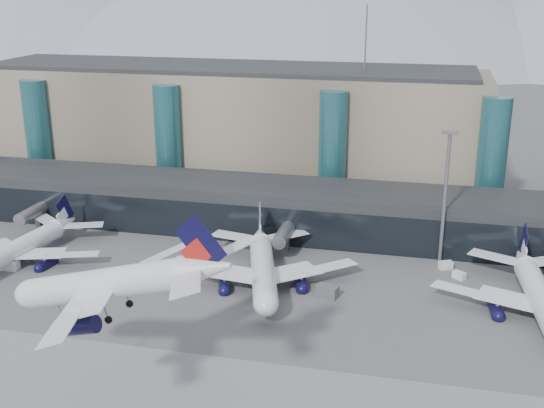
{
  "coord_description": "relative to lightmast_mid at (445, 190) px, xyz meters",
  "views": [
    {
      "loc": [
        26.19,
        -77.03,
        51.66
      ],
      "look_at": [
        0.62,
        32.0,
        14.62
      ],
      "focal_mm": 45.0,
      "sensor_mm": 36.0,
      "label": 1
    }
  ],
  "objects": [
    {
      "name": "jet_parked_mid",
      "position": [
        -31.28,
        -15.59,
        -10.0
      ],
      "size": [
        34.87,
        36.39,
        11.68
      ],
      "rotation": [
        0.0,
        0.0,
        1.85
      ],
      "color": "silver",
      "rests_on": "ground"
    },
    {
      "name": "ground",
      "position": [
        -30.0,
        -48.0,
        -14.42
      ],
      "size": [
        900.0,
        900.0,
        0.0
      ],
      "primitive_type": "plane",
      "color": "#515154",
      "rests_on": "ground"
    },
    {
      "name": "teal_towers",
      "position": [
        -44.99,
        26.01,
        -0.41
      ],
      "size": [
        116.4,
        19.4,
        46.0
      ],
      "color": "#25616A",
      "rests_on": "ground"
    },
    {
      "name": "veh_a",
      "position": [
        -78.24,
        -22.18,
        -13.5
      ],
      "size": [
        3.3,
        1.91,
        1.83
      ],
      "primitive_type": "cube",
      "rotation": [
        0.0,
        0.0,
        0.03
      ],
      "color": "silver",
      "rests_on": "ground"
    },
    {
      "name": "veh_g",
      "position": [
        3.42,
        -7.23,
        -13.76
      ],
      "size": [
        2.59,
        2.46,
        1.32
      ],
      "primitive_type": "cube",
      "rotation": [
        0.0,
        0.0,
        -0.69
      ],
      "color": "silver",
      "rests_on": "ground"
    },
    {
      "name": "lightmast_mid",
      "position": [
        0.0,
        0.0,
        0.0
      ],
      "size": [
        3.0,
        1.2,
        25.6
      ],
      "color": "slate",
      "rests_on": "ground"
    },
    {
      "name": "concourse",
      "position": [
        -30.02,
        9.73,
        -9.45
      ],
      "size": [
        170.0,
        27.0,
        10.0
      ],
      "color": "black",
      "rests_on": "ground"
    },
    {
      "name": "jet_parked_left",
      "position": [
        -77.86,
        -15.69,
        -10.46
      ],
      "size": [
        32.26,
        32.22,
        10.47
      ],
      "rotation": [
        0.0,
        0.0,
        1.44
      ],
      "color": "silver",
      "rests_on": "ground"
    },
    {
      "name": "veh_d",
      "position": [
        1.08,
        -3.2,
        -13.7
      ],
      "size": [
        2.86,
        2.3,
        1.44
      ],
      "primitive_type": "cube",
      "rotation": [
        0.0,
        0.0,
        0.44
      ],
      "color": "silver",
      "rests_on": "ground"
    },
    {
      "name": "hero_jet",
      "position": [
        -37.76,
        -57.3,
        3.89
      ],
      "size": [
        32.94,
        32.83,
        10.68
      ],
      "rotation": [
        0.0,
        -0.28,
        -0.14
      ],
      "color": "silver",
      "rests_on": "ground"
    },
    {
      "name": "veh_c",
      "position": [
        -18.74,
        -20.15,
        -13.38
      ],
      "size": [
        4.17,
        3.0,
        2.09
      ],
      "primitive_type": "cube",
      "rotation": [
        0.0,
        0.0,
        -0.3
      ],
      "color": "#504F55",
      "rests_on": "ground"
    },
    {
      "name": "terminal_main",
      "position": [
        -55.0,
        42.0,
        1.03
      ],
      "size": [
        130.0,
        30.0,
        31.0
      ],
      "color": "gray",
      "rests_on": "ground"
    },
    {
      "name": "veh_h",
      "position": [
        -44.23,
        -20.16,
        -13.27
      ],
      "size": [
        4.3,
        4.6,
        2.29
      ],
      "primitive_type": "cube",
      "rotation": [
        0.0,
        0.0,
        0.89
      ],
      "color": "gold",
      "rests_on": "ground"
    },
    {
      "name": "jet_parked_right",
      "position": [
        15.27,
        -15.86,
        -10.08
      ],
      "size": [
        35.49,
        34.93,
        11.46
      ],
      "rotation": [
        0.0,
        0.0,
        1.65
      ],
      "color": "silver",
      "rests_on": "ground"
    }
  ]
}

